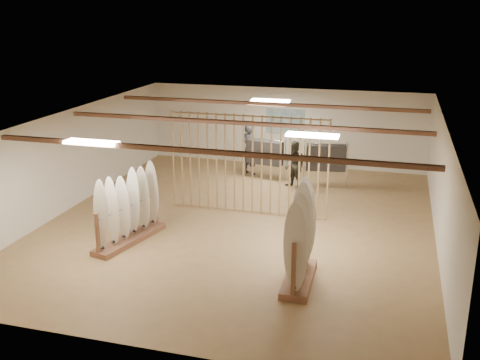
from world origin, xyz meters
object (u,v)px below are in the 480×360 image
(clothing_rack_a, at_px, (265,152))
(clothing_rack_b, at_px, (326,158))
(rack_right, at_px, (300,252))
(shopper_b, at_px, (295,162))
(rack_left, at_px, (129,218))
(shopper_a, at_px, (250,146))

(clothing_rack_a, bearing_deg, clothing_rack_b, 5.03)
(rack_right, height_order, shopper_b, rack_right)
(clothing_rack_b, xyz_separation_m, shopper_b, (-0.91, -0.52, -0.08))
(clothing_rack_b, relative_size, shopper_b, 0.84)
(clothing_rack_a, height_order, shopper_b, shopper_b)
(rack_left, xyz_separation_m, clothing_rack_b, (4.04, 5.78, 0.32))
(clothing_rack_a, xyz_separation_m, shopper_a, (-0.64, 0.42, 0.09))
(rack_right, distance_m, shopper_a, 8.03)
(rack_left, bearing_deg, rack_right, 1.01)
(rack_left, bearing_deg, shopper_a, 91.78)
(shopper_a, bearing_deg, rack_right, 137.40)
(rack_right, height_order, clothing_rack_a, rack_right)
(rack_right, xyz_separation_m, shopper_a, (-3.04, 7.43, 0.30))
(rack_right, xyz_separation_m, shopper_b, (-1.26, 6.24, 0.17))
(rack_left, relative_size, clothing_rack_b, 1.61)
(rack_left, distance_m, clothing_rack_a, 6.36)
(rack_left, distance_m, shopper_a, 6.60)
(rack_right, bearing_deg, clothing_rack_a, 107.01)
(clothing_rack_b, bearing_deg, rack_right, -96.22)
(rack_right, relative_size, clothing_rack_a, 1.47)
(rack_left, distance_m, clothing_rack_b, 7.06)
(rack_right, distance_m, clothing_rack_a, 7.41)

